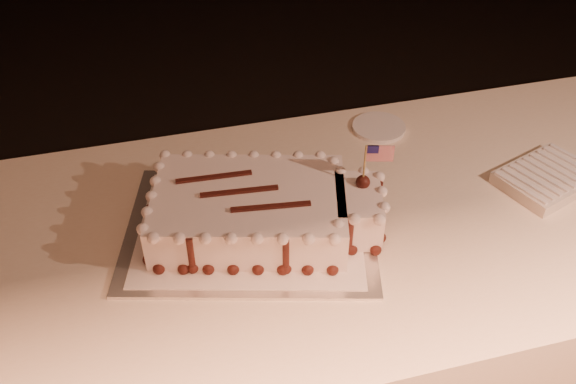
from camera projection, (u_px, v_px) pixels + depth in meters
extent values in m
cube|color=#FFE4C5|center=(311.00, 336.00, 1.58)|extent=(2.40, 0.80, 0.75)
cube|color=silver|center=(250.00, 229.00, 1.32)|extent=(0.59, 0.50, 0.01)
cube|color=white|center=(250.00, 227.00, 1.31)|extent=(0.53, 0.45, 0.00)
cube|color=white|center=(249.00, 210.00, 1.28)|extent=(0.43, 0.34, 0.09)
cube|color=white|center=(358.00, 211.00, 1.28)|extent=(0.13, 0.16, 0.09)
sphere|color=#491812|center=(159.00, 269.00, 1.21)|extent=(0.02, 0.02, 0.02)
sphere|color=#491812|center=(184.00, 269.00, 1.21)|extent=(0.02, 0.02, 0.02)
sphere|color=#491812|center=(208.00, 269.00, 1.21)|extent=(0.02, 0.02, 0.02)
sphere|color=#491812|center=(233.00, 269.00, 1.21)|extent=(0.02, 0.02, 0.02)
sphere|color=#491812|center=(258.00, 269.00, 1.21)|extent=(0.02, 0.02, 0.02)
sphere|color=#491812|center=(283.00, 269.00, 1.21)|extent=(0.02, 0.02, 0.02)
sphere|color=#491812|center=(308.00, 270.00, 1.21)|extent=(0.02, 0.02, 0.02)
sphere|color=#491812|center=(333.00, 270.00, 1.21)|extent=(0.02, 0.02, 0.02)
sphere|color=#491812|center=(336.00, 255.00, 1.24)|extent=(0.02, 0.02, 0.02)
sphere|color=#491812|center=(352.00, 250.00, 1.25)|extent=(0.02, 0.02, 0.02)
sphere|color=#491812|center=(376.00, 250.00, 1.25)|extent=(0.02, 0.02, 0.02)
sphere|color=#491812|center=(380.00, 238.00, 1.28)|extent=(0.02, 0.02, 0.02)
sphere|color=#491812|center=(378.00, 222.00, 1.31)|extent=(0.02, 0.02, 0.02)
sphere|color=#491812|center=(376.00, 207.00, 1.35)|extent=(0.02, 0.02, 0.02)
sphere|color=#491812|center=(361.00, 202.00, 1.36)|extent=(0.02, 0.02, 0.02)
sphere|color=#491812|center=(338.00, 202.00, 1.36)|extent=(0.02, 0.02, 0.02)
sphere|color=#491812|center=(332.00, 191.00, 1.39)|extent=(0.02, 0.02, 0.02)
sphere|color=#491812|center=(319.00, 186.00, 1.41)|extent=(0.02, 0.02, 0.02)
sphere|color=#491812|center=(298.00, 185.00, 1.41)|extent=(0.02, 0.02, 0.02)
sphere|color=#491812|center=(276.00, 185.00, 1.41)|extent=(0.02, 0.02, 0.02)
sphere|color=#491812|center=(255.00, 185.00, 1.41)|extent=(0.02, 0.02, 0.02)
sphere|color=#491812|center=(234.00, 185.00, 1.41)|extent=(0.02, 0.02, 0.02)
sphere|color=#491812|center=(212.00, 185.00, 1.41)|extent=(0.02, 0.02, 0.02)
sphere|color=#491812|center=(191.00, 185.00, 1.41)|extent=(0.02, 0.02, 0.02)
sphere|color=#491812|center=(169.00, 185.00, 1.41)|extent=(0.02, 0.02, 0.02)
sphere|color=#491812|center=(164.00, 197.00, 1.38)|extent=(0.02, 0.02, 0.02)
sphere|color=#491812|center=(161.00, 211.00, 1.34)|extent=(0.02, 0.02, 0.02)
sphere|color=#491812|center=(157.00, 227.00, 1.30)|extent=(0.02, 0.02, 0.02)
sphere|color=#491812|center=(153.00, 243.00, 1.27)|extent=(0.02, 0.02, 0.02)
sphere|color=#491812|center=(149.00, 260.00, 1.23)|extent=(0.02, 0.02, 0.02)
sphere|color=white|center=(153.00, 238.00, 1.16)|extent=(0.02, 0.02, 0.02)
sphere|color=white|center=(179.00, 238.00, 1.16)|extent=(0.02, 0.02, 0.02)
sphere|color=white|center=(205.00, 238.00, 1.16)|extent=(0.02, 0.02, 0.02)
sphere|color=white|center=(231.00, 239.00, 1.16)|extent=(0.02, 0.02, 0.02)
sphere|color=white|center=(257.00, 239.00, 1.16)|extent=(0.02, 0.02, 0.02)
sphere|color=white|center=(283.00, 239.00, 1.16)|extent=(0.02, 0.02, 0.02)
sphere|color=white|center=(309.00, 239.00, 1.16)|extent=(0.02, 0.02, 0.02)
sphere|color=white|center=(335.00, 239.00, 1.16)|extent=(0.02, 0.02, 0.02)
sphere|color=white|center=(338.00, 225.00, 1.19)|extent=(0.02, 0.02, 0.02)
sphere|color=white|center=(354.00, 219.00, 1.20)|extent=(0.02, 0.02, 0.02)
sphere|color=white|center=(379.00, 219.00, 1.20)|extent=(0.02, 0.02, 0.02)
sphere|color=white|center=(384.00, 207.00, 1.23)|extent=(0.02, 0.02, 0.02)
sphere|color=white|center=(382.00, 192.00, 1.26)|extent=(0.02, 0.02, 0.02)
sphere|color=white|center=(379.00, 177.00, 1.30)|extent=(0.02, 0.02, 0.02)
sphere|color=white|center=(363.00, 172.00, 1.31)|extent=(0.02, 0.02, 0.02)
sphere|color=white|center=(340.00, 172.00, 1.31)|extent=(0.02, 0.02, 0.02)
sphere|color=white|center=(333.00, 162.00, 1.34)|extent=(0.02, 0.02, 0.02)
sphere|color=white|center=(320.00, 156.00, 1.35)|extent=(0.02, 0.02, 0.02)
sphere|color=white|center=(298.00, 156.00, 1.35)|extent=(0.02, 0.02, 0.02)
sphere|color=white|center=(276.00, 156.00, 1.36)|extent=(0.02, 0.02, 0.02)
sphere|color=white|center=(254.00, 156.00, 1.36)|extent=(0.02, 0.02, 0.02)
sphere|color=white|center=(232.00, 156.00, 1.36)|extent=(0.02, 0.02, 0.02)
sphere|color=white|center=(209.00, 156.00, 1.36)|extent=(0.02, 0.02, 0.02)
sphere|color=white|center=(187.00, 156.00, 1.36)|extent=(0.02, 0.02, 0.02)
sphere|color=white|center=(165.00, 156.00, 1.36)|extent=(0.02, 0.02, 0.02)
sphere|color=white|center=(159.00, 167.00, 1.32)|extent=(0.02, 0.02, 0.02)
sphere|color=white|center=(156.00, 182.00, 1.29)|extent=(0.02, 0.02, 0.02)
sphere|color=white|center=(151.00, 197.00, 1.25)|extent=(0.02, 0.02, 0.02)
sphere|color=white|center=(147.00, 212.00, 1.22)|extent=(0.02, 0.02, 0.02)
sphere|color=white|center=(143.00, 229.00, 1.18)|extent=(0.02, 0.02, 0.02)
cylinder|color=#491812|center=(191.00, 255.00, 1.19)|extent=(0.01, 0.01, 0.08)
sphere|color=#491812|center=(193.00, 268.00, 1.21)|extent=(0.02, 0.02, 0.02)
cylinder|color=#491812|center=(286.00, 255.00, 1.19)|extent=(0.01, 0.01, 0.08)
sphere|color=#491812|center=(286.00, 269.00, 1.21)|extent=(0.02, 0.02, 0.02)
cylinder|color=#491812|center=(350.00, 235.00, 1.23)|extent=(0.01, 0.01, 0.08)
sphere|color=#491812|center=(349.00, 249.00, 1.25)|extent=(0.02, 0.02, 0.02)
cylinder|color=#491812|center=(378.00, 198.00, 1.31)|extent=(0.01, 0.01, 0.08)
sphere|color=#491812|center=(377.00, 212.00, 1.34)|extent=(0.02, 0.02, 0.02)
cylinder|color=#491812|center=(332.00, 173.00, 1.38)|extent=(0.01, 0.01, 0.08)
sphere|color=#491812|center=(332.00, 186.00, 1.40)|extent=(0.02, 0.02, 0.02)
cylinder|color=#491812|center=(252.00, 172.00, 1.38)|extent=(0.01, 0.01, 0.08)
sphere|color=#491812|center=(252.00, 185.00, 1.41)|extent=(0.02, 0.02, 0.02)
cylinder|color=#491812|center=(170.00, 171.00, 1.38)|extent=(0.01, 0.01, 0.08)
sphere|color=#491812|center=(172.00, 184.00, 1.41)|extent=(0.02, 0.02, 0.02)
cylinder|color=#491812|center=(152.00, 222.00, 1.26)|extent=(0.01, 0.01, 0.08)
sphere|color=#491812|center=(154.00, 236.00, 1.28)|extent=(0.02, 0.02, 0.02)
cube|color=#491812|center=(214.00, 177.00, 1.29)|extent=(0.15, 0.02, 0.01)
cube|color=#491812|center=(239.00, 191.00, 1.25)|extent=(0.15, 0.03, 0.01)
cube|color=#491812|center=(271.00, 206.00, 1.22)|extent=(0.15, 0.03, 0.01)
sphere|color=#491812|center=(363.00, 182.00, 1.27)|extent=(0.03, 0.03, 0.03)
cylinder|color=tan|center=(364.00, 168.00, 1.25)|extent=(0.00, 0.00, 0.11)
cube|color=red|center=(380.00, 153.00, 1.23)|extent=(0.05, 0.02, 0.04)
cube|color=navy|center=(373.00, 149.00, 1.22)|extent=(0.02, 0.01, 0.02)
cube|color=silver|center=(547.00, 178.00, 1.43)|extent=(0.24, 0.21, 0.03)
cube|color=white|center=(521.00, 187.00, 1.38)|extent=(0.06, 0.13, 0.01)
cube|color=white|center=(528.00, 184.00, 1.39)|extent=(0.06, 0.13, 0.01)
cube|color=white|center=(535.00, 180.00, 1.40)|extent=(0.06, 0.13, 0.01)
cube|color=white|center=(542.00, 176.00, 1.41)|extent=(0.06, 0.13, 0.01)
cube|color=white|center=(549.00, 172.00, 1.42)|extent=(0.06, 0.13, 0.01)
cube|color=white|center=(556.00, 169.00, 1.43)|extent=(0.06, 0.13, 0.01)
cube|color=white|center=(563.00, 165.00, 1.44)|extent=(0.06, 0.13, 0.01)
cube|color=white|center=(569.00, 162.00, 1.45)|extent=(0.06, 0.13, 0.01)
cube|color=white|center=(576.00, 158.00, 1.46)|extent=(0.06, 0.13, 0.01)
cylinder|color=white|center=(379.00, 127.00, 1.60)|extent=(0.13, 0.13, 0.01)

